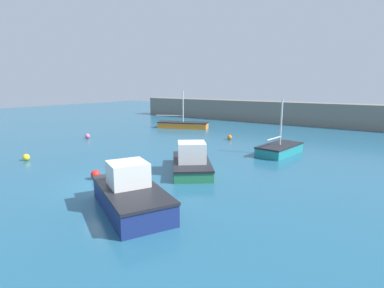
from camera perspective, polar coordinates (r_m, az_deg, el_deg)
ground_plane at (r=16.77m, az=-15.35°, el=-7.61°), size 120.00×120.00×0.20m
harbor_breakwater at (r=42.79m, az=17.99°, el=5.69°), size 47.91×2.95×2.90m
motorboat_with_cabin at (r=18.18m, az=-0.10°, el=-3.35°), size 4.82×5.28×1.86m
sailboat_twin_hulled at (r=23.68m, az=16.35°, el=-0.92°), size 2.46×4.50×4.19m
cabin_cruiser_white at (r=13.04m, az=-11.60°, el=-9.28°), size 5.37×4.21×2.00m
sailboat_short_mast at (r=36.41m, az=-1.71°, el=3.69°), size 6.33×3.98×4.48m
mooring_buoy_yellow at (r=23.84m, az=-29.04°, el=-2.22°), size 0.47×0.47×0.47m
mooring_buoy_orange at (r=28.98m, az=7.16°, el=1.29°), size 0.45×0.45×0.45m
mooring_buoy_red at (r=17.63m, az=-17.89°, el=-5.58°), size 0.53×0.53×0.53m
mooring_buoy_pink at (r=31.14m, az=-19.29°, el=1.45°), size 0.48×0.48×0.48m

